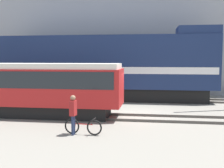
{
  "coord_description": "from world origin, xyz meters",
  "views": [
    {
      "loc": [
        1.27,
        -16.43,
        3.28
      ],
      "look_at": [
        -1.06,
        -0.36,
        1.8
      ],
      "focal_mm": 45.0,
      "sensor_mm": 36.0,
      "label": 1
    }
  ],
  "objects_px": {
    "streetcar": "(15,86)",
    "freight_locomotive": "(103,67)",
    "person": "(73,111)",
    "bicycle": "(83,127)"
  },
  "relations": [
    {
      "from": "streetcar",
      "to": "freight_locomotive",
      "type": "bearing_deg",
      "value": 60.61
    },
    {
      "from": "freight_locomotive",
      "to": "person",
      "type": "xyz_separation_m",
      "value": [
        0.57,
        -10.49,
        -1.58
      ]
    },
    {
      "from": "freight_locomotive",
      "to": "person",
      "type": "distance_m",
      "value": 10.62
    },
    {
      "from": "person",
      "to": "streetcar",
      "type": "bearing_deg",
      "value": 140.99
    },
    {
      "from": "streetcar",
      "to": "person",
      "type": "distance_m",
      "value": 5.77
    },
    {
      "from": "freight_locomotive",
      "to": "bicycle",
      "type": "distance_m",
      "value": 10.67
    },
    {
      "from": "freight_locomotive",
      "to": "bicycle",
      "type": "height_order",
      "value": "freight_locomotive"
    },
    {
      "from": "bicycle",
      "to": "person",
      "type": "bearing_deg",
      "value": -164.85
    },
    {
      "from": "streetcar",
      "to": "person",
      "type": "xyz_separation_m",
      "value": [
        4.45,
        -3.61,
        -0.67
      ]
    },
    {
      "from": "streetcar",
      "to": "person",
      "type": "bearing_deg",
      "value": -39.01
    }
  ]
}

